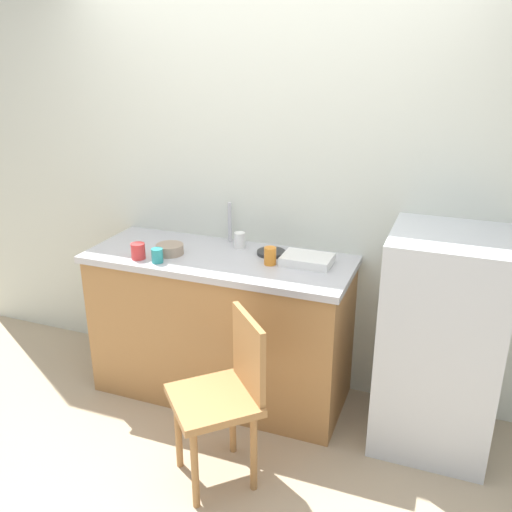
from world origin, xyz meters
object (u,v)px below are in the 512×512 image
at_px(terracotta_bowl, 170,249).
at_px(cup_orange, 270,256).
at_px(dish_tray, 307,260).
at_px(cup_red, 138,251).
at_px(cup_white, 240,240).
at_px(refrigerator, 440,342).
at_px(chair, 225,392).
at_px(cup_teal, 157,256).
at_px(hotplate, 271,253).

bearing_deg(terracotta_bowl, cup_orange, 5.04).
xyz_separation_m(dish_tray, cup_red, (-0.94, -0.27, 0.02)).
height_order(cup_white, cup_red, cup_white).
bearing_deg(refrigerator, chair, -144.37).
xyz_separation_m(terracotta_bowl, cup_orange, (0.61, 0.05, 0.02)).
distance_m(chair, cup_teal, 0.90).
bearing_deg(refrigerator, cup_teal, -171.86).
xyz_separation_m(terracotta_bowl, hotplate, (0.56, 0.21, -0.02)).
bearing_deg(cup_red, hotplate, 26.19).
height_order(cup_white, cup_teal, cup_white).
xyz_separation_m(chair, cup_teal, (-0.61, 0.46, 0.47)).
bearing_deg(cup_white, terracotta_bowl, -144.35).
height_order(chair, cup_red, cup_red).
bearing_deg(dish_tray, refrigerator, -4.31).
bearing_deg(chair, dish_tray, 122.30).
height_order(refrigerator, hotplate, refrigerator).
distance_m(chair, cup_red, 1.00).
distance_m(cup_white, cup_red, 0.61).
bearing_deg(cup_orange, cup_white, 143.87).
distance_m(hotplate, cup_orange, 0.17).
bearing_deg(dish_tray, terracotta_bowl, -170.49).
distance_m(terracotta_bowl, cup_teal, 0.15).
distance_m(cup_teal, cup_red, 0.13).
bearing_deg(hotplate, terracotta_bowl, -159.65).
relative_size(refrigerator, cup_white, 12.67).
xyz_separation_m(chair, cup_red, (-0.75, 0.47, 0.48)).
height_order(hotplate, cup_red, cup_red).
bearing_deg(dish_tray, cup_teal, -160.73).
distance_m(hotplate, cup_teal, 0.67).
bearing_deg(cup_teal, terracotta_bowl, 90.20).
relative_size(refrigerator, hotplate, 7.15).
distance_m(refrigerator, cup_white, 1.29).
bearing_deg(hotplate, cup_white, 169.88).
height_order(dish_tray, cup_white, cup_white).
bearing_deg(cup_white, dish_tray, -13.81).
bearing_deg(terracotta_bowl, refrigerator, 2.83).
height_order(chair, dish_tray, dish_tray).
xyz_separation_m(terracotta_bowl, cup_teal, (0.00, -0.15, 0.01)).
xyz_separation_m(dish_tray, cup_white, (-0.46, 0.11, 0.02)).
relative_size(terracotta_bowl, cup_white, 1.69).
xyz_separation_m(cup_white, cup_red, (-0.48, -0.38, -0.00)).
xyz_separation_m(cup_white, cup_teal, (-0.34, -0.39, -0.01)).
relative_size(dish_tray, cup_teal, 3.38).
relative_size(chair, cup_red, 9.60).
distance_m(refrigerator, chair, 1.17).
height_order(refrigerator, chair, refrigerator).
height_order(terracotta_bowl, cup_orange, cup_orange).
bearing_deg(cup_white, cup_orange, -36.13).
distance_m(hotplate, cup_red, 0.78).
height_order(hotplate, cup_orange, cup_orange).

